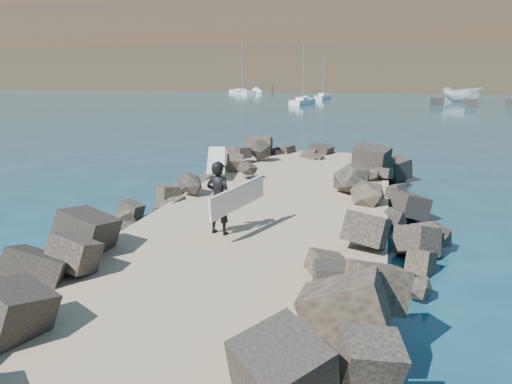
# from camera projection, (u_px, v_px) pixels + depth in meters

# --- Properties ---
(ground) EXTENTS (800.00, 800.00, 0.00)m
(ground) POSITION_uv_depth(u_px,v_px,m) (266.00, 240.00, 12.79)
(ground) COLOR #0F384C
(ground) RESTS_ON ground
(jetty) EXTENTS (6.00, 26.00, 0.60)m
(jetty) POSITION_uv_depth(u_px,v_px,m) (244.00, 256.00, 10.83)
(jetty) COLOR #8C7759
(jetty) RESTS_ON ground
(riprap_left) EXTENTS (2.60, 22.00, 1.00)m
(riprap_left) POSITION_uv_depth(u_px,v_px,m) (134.00, 230.00, 11.97)
(riprap_left) COLOR black
(riprap_left) RESTS_ON ground
(riprap_right) EXTENTS (2.60, 22.00, 1.00)m
(riprap_right) POSITION_uv_depth(u_px,v_px,m) (382.00, 251.00, 10.54)
(riprap_right) COLOR black
(riprap_right) RESTS_ON ground
(headland) EXTENTS (360.00, 140.00, 32.00)m
(headland) POSITION_uv_depth(u_px,v_px,m) (416.00, 33.00, 156.98)
(headland) COLOR #2D4919
(headland) RESTS_ON ground
(surfboard_resting) EXTENTS (1.31, 2.51, 0.08)m
(surfboard_resting) POSITION_uv_depth(u_px,v_px,m) (216.00, 163.00, 17.71)
(surfboard_resting) COLOR silver
(surfboard_resting) RESTS_ON riprap_left
(boat_imported) EXTENTS (5.88, 5.32, 2.24)m
(boat_imported) POSITION_uv_depth(u_px,v_px,m) (462.00, 95.00, 67.82)
(boat_imported) COLOR silver
(boat_imported) RESTS_ON ground
(surfer_with_board) EXTENTS (1.14, 2.00, 1.68)m
(surfer_with_board) POSITION_uv_depth(u_px,v_px,m) (221.00, 198.00, 11.18)
(surfer_with_board) COLOR black
(surfer_with_board) RESTS_ON jetty
(sailboat_a) EXTENTS (2.51, 6.64, 7.89)m
(sailboat_a) POSITION_uv_depth(u_px,v_px,m) (303.00, 102.00, 65.19)
(sailboat_a) COLOR silver
(sailboat_a) RESTS_ON ground
(sailboat_b) EXTENTS (1.91, 5.61, 6.79)m
(sailboat_b) POSITION_uv_depth(u_px,v_px,m) (323.00, 97.00, 76.96)
(sailboat_b) COLOR silver
(sailboat_b) RESTS_ON ground
(sailboat_e) EXTENTS (6.84, 7.44, 9.88)m
(sailboat_e) POSITION_uv_depth(u_px,v_px,m) (242.00, 92.00, 96.91)
(sailboat_e) COLOR silver
(sailboat_e) RESTS_ON ground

